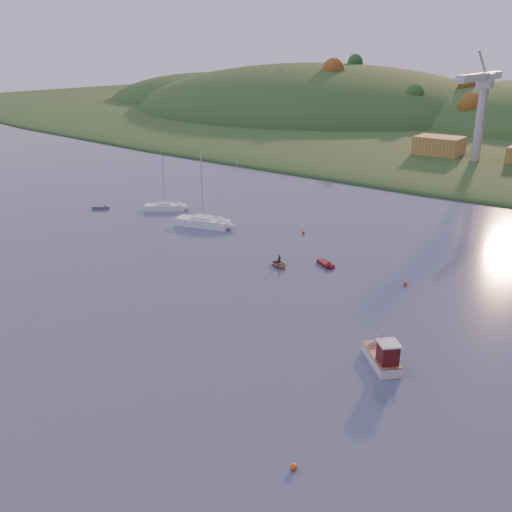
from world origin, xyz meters
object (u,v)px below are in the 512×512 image
Objects in this scene: sailboat_far at (203,222)px; canoe at (279,265)px; grey_dinghy at (104,208)px; red_tender at (328,265)px; sailboat_near at (165,207)px; fishing_boat at (380,353)px.

canoe is (20.76, -7.79, -0.49)m from sailboat_far.
canoe is at bearing -40.14° from grey_dinghy.
sailboat_far reaches higher than red_tender.
sailboat_far is 26.37m from red_tender.
grey_dinghy reaches higher than red_tender.
sailboat_near is 2.97× the size of grey_dinghy.
sailboat_near reaches higher than fishing_boat.
sailboat_far is at bearing -158.34° from red_tender.
sailboat_far is 22.18m from canoe.
sailboat_near is 39.06m from red_tender.
grey_dinghy reaches higher than canoe.
sailboat_far reaches higher than fishing_boat.
grey_dinghy is (-21.97, -2.77, -0.55)m from sailboat_far.
fishing_boat is at bearing -63.22° from sailboat_near.
red_tender is (26.08, -3.89, -0.56)m from sailboat_far.
sailboat_near is at bearing -160.58° from red_tender.
sailboat_far is at bearing -26.25° from grey_dinghy.
sailboat_near reaches higher than grey_dinghy.
fishing_boat is 1.72× the size of grey_dinghy.
canoe is 0.85× the size of red_tender.
fishing_boat is 1.94× the size of canoe.
sailboat_near is at bearing 96.87° from canoe.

